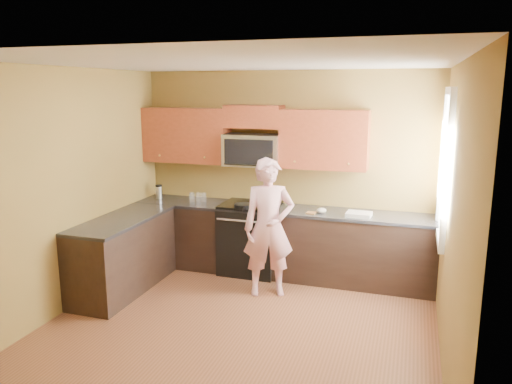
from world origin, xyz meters
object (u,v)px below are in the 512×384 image
at_px(microwave, 253,166).
at_px(butter_tub, 264,210).
at_px(stove, 250,238).
at_px(frying_pan, 244,208).
at_px(woman, 269,228).
at_px(travel_mug, 159,198).

bearing_deg(microwave, butter_tub, -49.43).
relative_size(stove, microwave, 1.25).
bearing_deg(butter_tub, frying_pan, -156.26).
bearing_deg(frying_pan, microwave, 72.49).
distance_m(woman, frying_pan, 0.60).
height_order(microwave, butter_tub, microwave).
bearing_deg(travel_mug, butter_tub, -6.69).
xyz_separation_m(frying_pan, travel_mug, (-1.39, 0.30, -0.03)).
distance_m(microwave, butter_tub, 0.64).
bearing_deg(woman, frying_pan, 117.43).
xyz_separation_m(microwave, butter_tub, (0.24, -0.28, -0.53)).
height_order(microwave, frying_pan, microwave).
distance_m(butter_tub, travel_mug, 1.64).
height_order(stove, microwave, microwave).
xyz_separation_m(microwave, woman, (0.45, -0.77, -0.61)).
relative_size(frying_pan, travel_mug, 2.24).
xyz_separation_m(butter_tub, travel_mug, (-1.63, 0.19, 0.00)).
bearing_deg(microwave, woman, -59.77).
distance_m(frying_pan, butter_tub, 0.26).
xyz_separation_m(frying_pan, butter_tub, (0.24, 0.10, -0.03)).
bearing_deg(microwave, frying_pan, -90.25).
xyz_separation_m(woman, frying_pan, (-0.45, 0.39, 0.11)).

